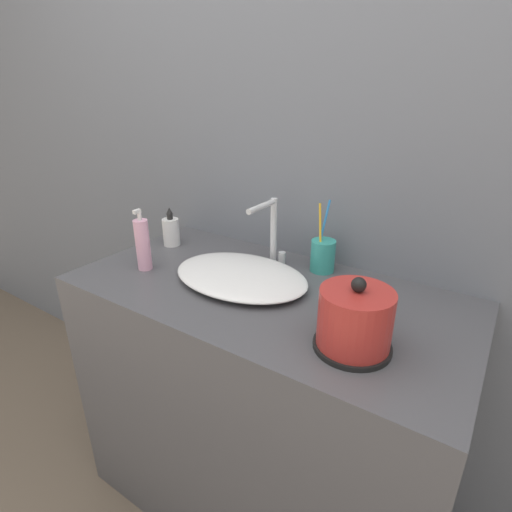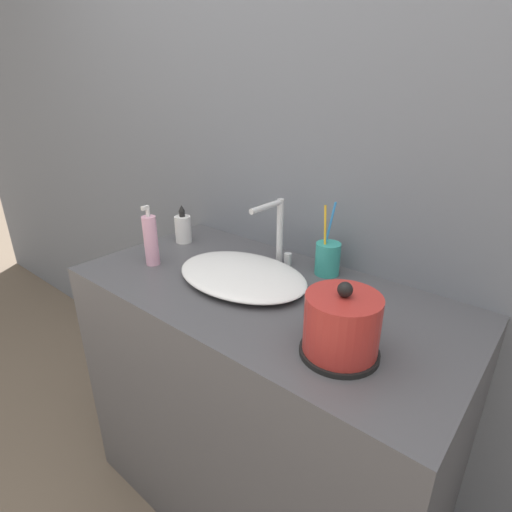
{
  "view_description": "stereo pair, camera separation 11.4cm",
  "coord_description": "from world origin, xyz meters",
  "px_view_note": "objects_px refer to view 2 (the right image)",
  "views": [
    {
      "loc": [
        0.56,
        -0.58,
        1.42
      ],
      "look_at": [
        -0.03,
        0.29,
        0.98
      ],
      "focal_mm": 28.0,
      "sensor_mm": 36.0,
      "label": 1
    },
    {
      "loc": [
        0.65,
        -0.51,
        1.42
      ],
      "look_at": [
        -0.03,
        0.29,
        0.98
      ],
      "focal_mm": 28.0,
      "sensor_mm": 36.0,
      "label": 2
    }
  ],
  "objects_px": {
    "faucet": "(278,229)",
    "electric_kettle": "(341,328)",
    "lotion_bottle": "(151,240)",
    "shampoo_bottle": "(183,228)",
    "toothbrush_cup": "(328,258)"
  },
  "relations": [
    {
      "from": "faucet",
      "to": "electric_kettle",
      "type": "height_order",
      "value": "faucet"
    },
    {
      "from": "electric_kettle",
      "to": "shampoo_bottle",
      "type": "distance_m",
      "value": 0.83
    },
    {
      "from": "electric_kettle",
      "to": "shampoo_bottle",
      "type": "height_order",
      "value": "electric_kettle"
    },
    {
      "from": "lotion_bottle",
      "to": "faucet",
      "type": "bearing_deg",
      "value": 39.85
    },
    {
      "from": "toothbrush_cup",
      "to": "lotion_bottle",
      "type": "xyz_separation_m",
      "value": [
        -0.48,
        -0.31,
        0.03
      ]
    },
    {
      "from": "faucet",
      "to": "toothbrush_cup",
      "type": "bearing_deg",
      "value": 14.16
    },
    {
      "from": "faucet",
      "to": "toothbrush_cup",
      "type": "relative_size",
      "value": 0.95
    },
    {
      "from": "lotion_bottle",
      "to": "shampoo_bottle",
      "type": "height_order",
      "value": "lotion_bottle"
    },
    {
      "from": "faucet",
      "to": "lotion_bottle",
      "type": "relative_size",
      "value": 1.08
    },
    {
      "from": "lotion_bottle",
      "to": "shampoo_bottle",
      "type": "xyz_separation_m",
      "value": [
        -0.08,
        0.2,
        -0.03
      ]
    },
    {
      "from": "faucet",
      "to": "electric_kettle",
      "type": "xyz_separation_m",
      "value": [
        0.4,
        -0.3,
        -0.06
      ]
    },
    {
      "from": "electric_kettle",
      "to": "lotion_bottle",
      "type": "relative_size",
      "value": 0.88
    },
    {
      "from": "shampoo_bottle",
      "to": "electric_kettle",
      "type": "bearing_deg",
      "value": -16.53
    },
    {
      "from": "lotion_bottle",
      "to": "shampoo_bottle",
      "type": "bearing_deg",
      "value": 111.63
    },
    {
      "from": "faucet",
      "to": "toothbrush_cup",
      "type": "height_order",
      "value": "toothbrush_cup"
    }
  ]
}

